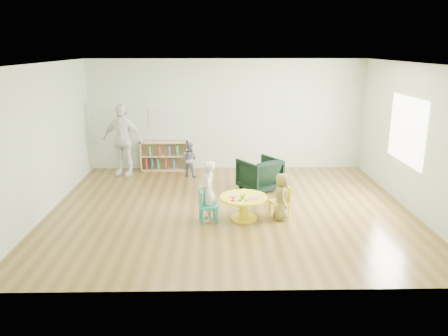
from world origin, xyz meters
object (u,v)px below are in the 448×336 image
Objects in this scene: bookshelf at (164,156)px; adult_caretaker at (122,140)px; activity_table at (244,204)px; child_right at (281,197)px; kid_chair_left at (206,205)px; kid_chair_right at (281,201)px; toddler at (189,159)px; armchair at (260,174)px; child_left at (208,191)px.

adult_caretaker is at bearing -155.26° from bookshelf.
child_right is at bearing -1.34° from activity_table.
child_right is at bearing 84.06° from kid_chair_left.
bookshelf is (-2.56, 3.30, 0.05)m from kid_chair_right.
kid_chair_left is 2.96m from toddler.
kid_chair_left is 0.77× the size of armchair.
child_left is at bearing 140.66° from kid_chair_left.
bookshelf reaches higher than armchair.
activity_table is 1.11× the size of armchair.
child_right is (1.34, 0.02, -0.12)m from child_left.
armchair is (-0.25, 1.58, 0.04)m from kid_chair_right.
activity_table is at bearing 134.66° from toddler.
toddler is at bearing 11.55° from kid_chair_right.
adult_caretaker is at bearing -142.33° from child_left.
toddler is at bearing -167.73° from child_left.
kid_chair_right is 4.17m from bookshelf.
activity_table is 1.44× the size of kid_chair_left.
bookshelf is 3.65m from child_left.
bookshelf is at bearing -158.66° from child_left.
toddler is (-1.85, 2.83, -0.02)m from child_right.
activity_table is at bearing -31.95° from adult_caretaker.
armchair is at bearing -14.03° from kid_chair_right.
kid_chair_right is 0.34× the size of adult_caretaker.
child_left reaches higher than activity_table.
kid_chair_left is 0.71× the size of toddler.
adult_caretaker is at bearing 27.66° from kid_chair_right.
toddler is (-0.50, 2.85, -0.13)m from child_left.
armchair is at bearing 74.86° from activity_table.
kid_chair_left is 1.43m from kid_chair_right.
child_left is 1.35m from child_right.
bookshelf is (-1.15, 3.52, 0.04)m from kid_chair_left.
child_right is at bearing 93.12° from child_left.
child_left is 1.31× the size of toddler.
child_right is (0.69, -0.02, 0.14)m from activity_table.
kid_chair_right is at bearing 65.88° from armchair.
toddler is at bearing 33.18° from child_right.
activity_table is at bearing 89.24° from kid_chair_left.
bookshelf is 4.26m from child_right.
armchair is at bearing -36.64° from bookshelf.
toddler is at bearing -68.00° from armchair.
child_left is 0.63× the size of adult_caretaker.
kid_chair_right is 4.56m from adult_caretaker.
bookshelf is 1.35× the size of child_right.
bookshelf is 1.40× the size of toddler.
child_right is 0.50× the size of adult_caretaker.
adult_caretaker is (-3.48, 2.99, 0.44)m from child_right.
toddler is (-0.46, 2.93, 0.10)m from kid_chair_left.
child_right is (2.53, -3.42, 0.08)m from bookshelf.
toddler is at bearing 9.34° from adult_caretaker.
activity_table is at bearing 41.63° from armchair.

